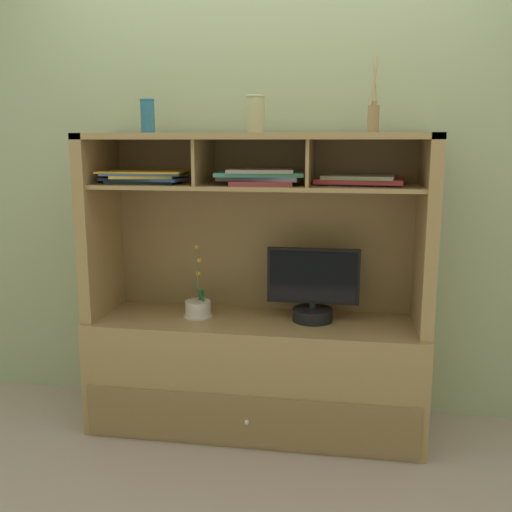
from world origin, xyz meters
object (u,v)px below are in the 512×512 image
Objects in this scene: media_console at (256,342)px; magazine_stack_left at (360,180)px; magazine_stack_centre at (145,176)px; magazine_stack_right at (260,176)px; tv_monitor at (313,291)px; accent_vase at (148,116)px; potted_orchid at (198,307)px; ceramic_vase at (256,114)px; diffuser_bottle at (373,117)px.

media_console is 0.98m from magazine_stack_left.
magazine_stack_right is (0.58, 0.00, 0.01)m from magazine_stack_centre.
magazine_stack_left is at bearing 8.02° from magazine_stack_right.
accent_vase is (-0.84, 0.01, 0.86)m from tv_monitor.
media_console is 4.48× the size of potted_orchid.
magazine_stack_left is at bearing 3.55° from media_console.
magazine_stack_left is 1.10m from accent_vase.
magazine_stack_right is 2.50× the size of ceramic_vase.
media_console is 3.68× the size of tv_monitor.
magazine_stack_left is (0.50, 0.03, 0.84)m from media_console.
media_console reaches higher than magazine_stack_centre.
magazine_stack_right reaches higher than tv_monitor.
magazine_stack_right is at bearing -5.29° from potted_orchid.
diffuser_bottle reaches higher than magazine_stack_centre.
diffuser_bottle is at bearing 1.61° from ceramic_vase.
magazine_stack_right is 0.59m from diffuser_bottle.
ceramic_vase reaches higher than media_console.
media_console is 3.83× the size of magazine_stack_right.
magazine_stack_right is at bearing -5.43° from accent_vase.
potted_orchid is 1.02m from ceramic_vase.
diffuser_bottle reaches higher than media_console.
diffuser_bottle is at bearing -0.37° from media_console.
magazine_stack_centre reaches higher than tv_monitor.
potted_orchid is at bearing -177.44° from magazine_stack_left.
potted_orchid is 1.10× the size of diffuser_bottle.
media_console is 0.40m from tv_monitor.
magazine_stack_centre reaches higher than potted_orchid.
accent_vase reaches higher than magazine_stack_centre.
magazine_stack_centre is 0.58m from magazine_stack_right.
magazine_stack_centre is at bearing -177.89° from ceramic_vase.
magazine_stack_right is 0.65m from accent_vase.
media_console is at bearing -2.00° from accent_vase.
magazine_stack_right is at bearing -171.98° from magazine_stack_left.
accent_vase is (-1.05, -0.01, 0.31)m from magazine_stack_left.
magazine_stack_centre is 1.14m from diffuser_bottle.
tv_monitor is at bearing 2.03° from media_console.
potted_orchid is (-0.31, -0.01, 0.17)m from media_console.
ceramic_vase reaches higher than tv_monitor.
tv_monitor is (0.29, 0.01, 0.28)m from media_console.
magazine_stack_right is (0.33, -0.03, 0.68)m from potted_orchid.
diffuser_bottle is 1.94× the size of ceramic_vase.
magazine_stack_left is at bearing 2.56° from potted_orchid.
media_console is 1.15m from ceramic_vase.
ceramic_vase is (0.56, 0.02, 0.30)m from magazine_stack_centre.
magazine_stack_left is at bearing 5.72° from ceramic_vase.
accent_vase reaches higher than potted_orchid.
magazine_stack_right reaches higher than magazine_stack_centre.
media_console is 3.87× the size of magazine_stack_centre.
diffuser_bottle reaches higher than magazine_stack_right.
diffuser_bottle reaches higher than ceramic_vase.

